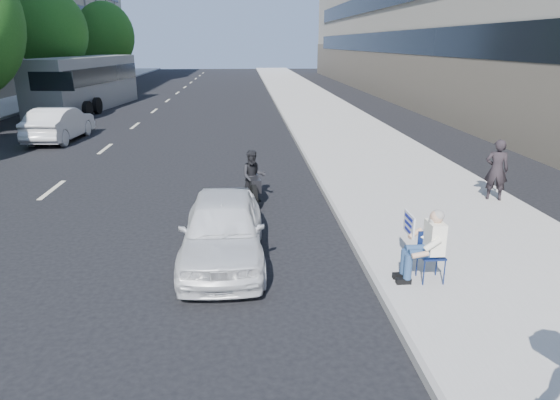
{
  "coord_description": "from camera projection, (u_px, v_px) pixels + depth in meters",
  "views": [
    {
      "loc": [
        -0.81,
        -6.58,
        4.15
      ],
      "look_at": [
        -0.12,
        2.94,
        1.13
      ],
      "focal_mm": 32.0,
      "sensor_mm": 36.0,
      "label": 1
    }
  ],
  "objects": [
    {
      "name": "motorcycle",
      "position": [
        253.0,
        179.0,
        13.46
      ],
      "size": [
        0.76,
        2.05,
        1.42
      ],
      "rotation": [
        0.0,
        0.0,
        0.13
      ],
      "color": "black",
      "rests_on": "ground"
    },
    {
      "name": "white_sedan_mid",
      "position": [
        59.0,
        124.0,
        21.97
      ],
      "size": [
        1.84,
        4.58,
        1.48
      ],
      "primitive_type": "imported",
      "rotation": [
        0.0,
        0.0,
        3.08
      ],
      "color": "silver",
      "rests_on": "ground"
    },
    {
      "name": "tree_far_e",
      "position": [
        105.0,
        36.0,
        47.03
      ],
      "size": [
        5.4,
        5.4,
        7.89
      ],
      "color": "#382616",
      "rests_on": "ground"
    },
    {
      "name": "white_sedan_near",
      "position": [
        223.0,
        229.0,
        9.76
      ],
      "size": [
        1.6,
        3.95,
        1.35
      ],
      "primitive_type": "imported",
      "rotation": [
        0.0,
        0.0,
        -0.0
      ],
      "color": "white",
      "rests_on": "ground"
    },
    {
      "name": "tree_far_d",
      "position": [
        51.0,
        31.0,
        33.68
      ],
      "size": [
        4.8,
        4.8,
        7.65
      ],
      "color": "#382616",
      "rests_on": "ground"
    },
    {
      "name": "seated_protester",
      "position": [
        426.0,
        242.0,
        8.6
      ],
      "size": [
        0.83,
        1.12,
        1.31
      ],
      "color": "navy",
      "rests_on": "near_sidewalk"
    },
    {
      "name": "ground",
      "position": [
        302.0,
        329.0,
        7.56
      ],
      "size": [
        160.0,
        160.0,
        0.0
      ],
      "primitive_type": "plane",
      "color": "black",
      "rests_on": "ground"
    },
    {
      "name": "near_sidewalk",
      "position": [
        333.0,
        122.0,
        26.84
      ],
      "size": [
        5.0,
        120.0,
        0.15
      ],
      "primitive_type": "cube",
      "color": "#A7A39D",
      "rests_on": "ground"
    },
    {
      "name": "pedestrian_woman",
      "position": [
        497.0,
        170.0,
        13.1
      ],
      "size": [
        0.69,
        0.58,
        1.62
      ],
      "primitive_type": "imported",
      "rotation": [
        0.0,
        0.0,
        2.76
      ],
      "color": "black",
      "rests_on": "near_sidewalk"
    },
    {
      "name": "bus",
      "position": [
        86.0,
        83.0,
        32.28
      ],
      "size": [
        4.04,
        12.31,
        3.3
      ],
      "rotation": [
        0.0,
        0.0,
        -0.13
      ],
      "color": "gray",
      "rests_on": "ground"
    }
  ]
}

